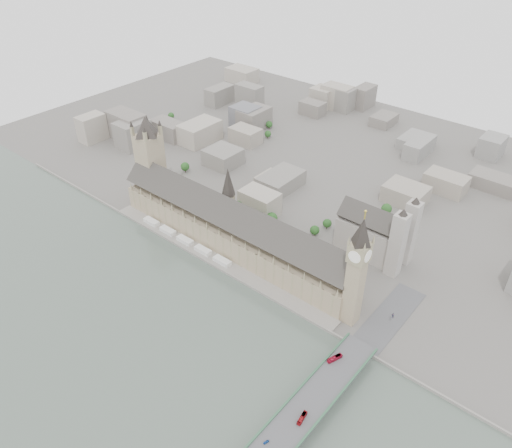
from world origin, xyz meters
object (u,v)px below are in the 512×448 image
Objects in this scene: red_bus_north at (335,358)px; car_blue at (266,442)px; red_bus_south at (302,418)px; car_approach at (393,316)px; palace_of_westminster at (233,228)px; elizabeth_tower at (358,265)px; victoria_tower at (150,157)px; westminster_abbey at (376,234)px; westminster_bridge at (306,411)px.

red_bus_north is 3.18× the size of car_blue.
red_bus_south is at bearing 92.06° from car_blue.
car_approach is (2.11, 121.08, -0.88)m from red_bus_south.
car_blue is (157.36, -144.31, -11.79)m from palace_of_westminster.
palace_of_westminster reaches higher than red_bus_north.
red_bus_south is 2.44× the size of car_approach.
red_bus_south reaches higher than car_approach.
car_approach is at bearing 28.55° from elizabeth_tower.
victoria_tower reaches higher than westminster_abbey.
elizabeth_tower is at bearing -175.53° from car_approach.
palace_of_westminster is 3.90× the size of westminster_abbey.
red_bus_north is at bearing 98.82° from westminster_bridge.
elizabeth_tower is 70.62m from red_bus_north.
elizabeth_tower is at bearing 104.11° from westminster_bridge.
westminster_bridge is 12.16m from red_bus_south.
elizabeth_tower is 111.81m from westminster_bridge.
westminster_abbey is (-27.08, 87.00, -33.01)m from elizabeth_tower.
red_bus_south is (27.05, -105.21, -46.31)m from elizabeth_tower.
elizabeth_tower is 118.09m from red_bus_south.
westminster_abbey is at bearing 127.22° from red_bus_north.
red_bus_north is at bearing -71.41° from elizabeth_tower.
car_approach is at bearing 1.43° from palace_of_westminster.
car_blue reaches higher than westminster_bridge.
palace_of_westminster is at bearing 155.23° from car_blue.
palace_of_westminster is at bearing 177.54° from red_bus_north.
victoria_tower is at bearing 176.04° from elizabeth_tower.
red_bus_north is at bearing 91.57° from red_bus_south.
victoria_tower is at bearing 177.04° from palace_of_westminster.
car_approach is (56.23, -71.14, -14.18)m from westminster_abbey.
car_approach is (29.16, 15.86, -47.18)m from elizabeth_tower.
westminster_bridge is at bearing 98.63° from red_bus_south.
victoria_tower reaches higher than palace_of_westminster.
elizabeth_tower reaches higher than car_approach.
westminster_bridge is (284.00, -113.50, -50.08)m from victoria_tower.
westminster_abbey is 145.18m from red_bus_north.
westminster_abbey is at bearing 104.25° from car_approach.
car_blue is 0.86× the size of car_approach.
red_bus_north is 1.12× the size of red_bus_south.
victoria_tower is 22.24× the size of car_approach.
westminster_bridge is 45.86m from red_bus_north.
westminster_bridge is 37.84m from car_blue.
victoria_tower is at bearing 155.50° from car_approach.
car_approach is (289.16, -2.14, -44.30)m from victoria_tower.
westminster_bridge is 190.56m from westminster_abbey.
red_bus_south is (3.05, -9.71, 6.66)m from westminster_bridge.
elizabeth_tower is 1.58× the size of westminster_abbey.
palace_of_westminster is 167.63m from car_approach.
elizabeth_tower is 0.33× the size of westminster_bridge.
elizabeth_tower reaches higher than westminster_bridge.
car_approach is at bearing 87.35° from westminster_bridge.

